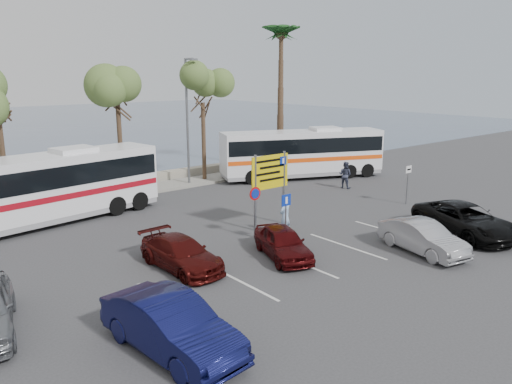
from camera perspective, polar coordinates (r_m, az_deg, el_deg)
ground at (r=21.30m, az=5.24°, el=-6.47°), size 120.00×120.00×0.00m
kerb_strip at (r=32.31m, az=-12.52°, el=0.31°), size 44.00×2.40×0.15m
seawall at (r=34.02m, az=-14.09°, el=1.26°), size 48.00×0.80×0.60m
tree_mid at (r=30.87m, az=-15.67°, el=11.88°), size 3.20×3.20×8.00m
tree_right at (r=33.80m, az=-6.14°, el=11.55°), size 3.20×3.20×7.40m
palm_tree at (r=38.20m, az=2.90°, el=17.37°), size 4.80×4.80×11.20m
street_lamp_right at (r=32.67m, az=-7.81°, el=8.69°), size 0.45×1.15×8.01m
direction_sign at (r=23.55m, az=1.62°, el=1.66°), size 2.20×0.12×3.60m
sign_no_stop at (r=22.13m, az=-0.13°, el=-1.37°), size 0.60×0.08×2.35m
sign_parking at (r=21.26m, az=3.43°, el=-2.31°), size 0.50×0.07×2.25m
sign_taxi at (r=29.23m, az=16.95°, el=1.38°), size 0.50×0.07×2.20m
lane_markings at (r=19.89m, az=4.93°, el=-7.93°), size 12.02×4.20×0.01m
coach_bus_left at (r=26.20m, az=-23.14°, el=0.10°), size 11.85×4.06×3.62m
coach_bus_right at (r=35.27m, az=5.29°, el=4.26°), size 11.40×6.73×3.54m
car_blue at (r=13.76m, az=-9.68°, el=-14.80°), size 2.10×4.77×1.52m
car_maroon at (r=19.17m, az=-8.55°, el=-6.97°), size 1.81×4.15×1.19m
car_red at (r=20.10m, az=3.09°, el=-5.77°), size 2.69×3.96×1.25m
suv_black at (r=24.63m, az=22.78°, el=-2.97°), size 4.01×5.70×1.44m
car_silver_b at (r=21.68m, az=18.52°, el=-4.94°), size 2.17×4.19×1.32m
pedestrian_near at (r=22.78m, az=3.34°, el=-2.77°), size 0.70×0.51×1.76m
pedestrian_far at (r=32.55m, az=10.15°, el=1.94°), size 0.87×0.99×1.73m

